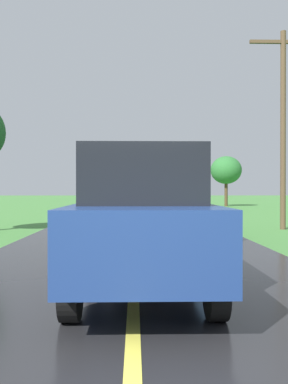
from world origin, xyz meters
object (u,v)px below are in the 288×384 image
object	(u,v)px
utility_pole_roadside	(283,121)
roadside_tree_mid_right	(226,170)
following_car	(142,219)
banana_truck_near	(153,190)
banana_truck_far	(142,190)

from	to	relation	value
utility_pole_roadside	roadside_tree_mid_right	world-z (taller)	utility_pole_roadside
roadside_tree_mid_right	following_car	world-z (taller)	roadside_tree_mid_right
banana_truck_near	utility_pole_roadside	size ratio (longest dim) A/B	0.79
following_car	banana_truck_far	bearing A→B (deg)	89.00
banana_truck_far	following_car	xyz separation A→B (m)	(-0.40, -23.08, -0.40)
utility_pole_roadside	following_car	distance (m)	11.29
banana_truck_far	banana_truck_near	bearing A→B (deg)	-89.60
utility_pole_roadside	roadside_tree_mid_right	distance (m)	20.99
banana_truck_near	banana_truck_far	world-z (taller)	same
roadside_tree_mid_right	following_car	size ratio (longest dim) A/B	1.08
banana_truck_near	banana_truck_far	distance (m)	15.36
banana_truck_far	utility_pole_roadside	world-z (taller)	utility_pole_roadside
banana_truck_far	roadside_tree_mid_right	xyz separation A→B (m)	(7.54, 7.20, 1.70)
banana_truck_far	roadside_tree_mid_right	size ratio (longest dim) A/B	1.32
utility_pole_roadside	roadside_tree_mid_right	xyz separation A→B (m)	(2.55, 20.81, -0.85)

